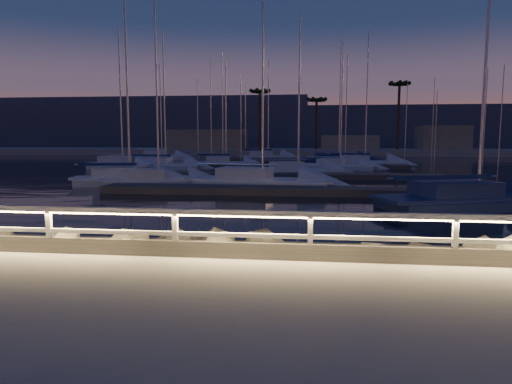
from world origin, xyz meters
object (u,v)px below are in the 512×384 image
sailboat_b (156,180)px  sailboat_j (164,165)px  sailboat_i (224,163)px  sailboat_k (337,160)px  sailboat_e (121,165)px  sailboat_n (267,156)px  guard_rail (261,223)px  sailboat_a (127,179)px  sailboat_l (363,162)px  sailboat_g (338,165)px  sailboat_f (296,171)px  sailboat_d (473,198)px  sailboat_c (259,181)px  sailboat_m (161,156)px

sailboat_b → sailboat_j: 15.41m
sailboat_i → sailboat_j: 6.92m
sailboat_b → sailboat_k: bearing=46.8°
sailboat_b → sailboat_k: size_ratio=0.81×
sailboat_e → sailboat_n: sailboat_n is taller
guard_rail → sailboat_b: 21.29m
sailboat_a → sailboat_b: bearing=-16.4°
sailboat_l → sailboat_n: sailboat_l is taller
sailboat_g → sailboat_n: 20.44m
sailboat_f → sailboat_k: bearing=63.4°
sailboat_d → sailboat_i: bearing=101.5°
sailboat_j → sailboat_b: bearing=-70.0°
sailboat_d → sailboat_a: bearing=138.6°
guard_rail → sailboat_d: sailboat_d is taller
sailboat_b → sailboat_d: size_ratio=0.76×
sailboat_i → sailboat_l: 15.47m
sailboat_i → sailboat_a: bearing=-108.2°
sailboat_c → sailboat_g: bearing=79.5°
sailboat_e → sailboat_j: sailboat_e is taller
sailboat_b → sailboat_n: size_ratio=0.90×
sailboat_e → sailboat_n: bearing=76.7°
sailboat_c → sailboat_f: size_ratio=1.19×
sailboat_d → sailboat_m: bearing=104.3°
sailboat_c → sailboat_k: size_ratio=1.01×
guard_rail → sailboat_f: size_ratio=3.39×
sailboat_g → sailboat_l: size_ratio=0.84×
sailboat_g → sailboat_m: sailboat_m is taller
sailboat_c → sailboat_g: sailboat_c is taller
sailboat_m → sailboat_b: bearing=-72.4°
sailboat_l → sailboat_b: bearing=-121.0°
sailboat_f → sailboat_g: 9.02m
sailboat_f → guard_rail: bearing=-103.1°
sailboat_a → sailboat_l: sailboat_l is taller
sailboat_a → sailboat_j: sailboat_j is taller
sailboat_a → sailboat_f: bearing=27.2°
sailboat_g → sailboat_j: bearing=-156.5°
sailboat_b → sailboat_c: bearing=-20.1°
sailboat_a → sailboat_k: sailboat_k is taller
sailboat_j → sailboat_f: bearing=-20.1°
sailboat_c → sailboat_m: 38.85m
sailboat_i → sailboat_b: bearing=-102.1°
sailboat_j → sailboat_k: 21.80m
guard_rail → sailboat_m: (-20.15, 53.37, -0.91)m
sailboat_b → sailboat_m: sailboat_m is taller
sailboat_e → sailboat_g: sailboat_e is taller
sailboat_d → sailboat_m: 50.37m
sailboat_i → sailboat_l: sailboat_l is taller
sailboat_a → sailboat_e: 15.88m
sailboat_l → sailboat_m: sailboat_l is taller
sailboat_l → sailboat_j: bearing=-154.1°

